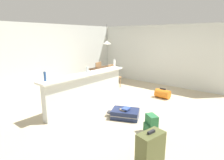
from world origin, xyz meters
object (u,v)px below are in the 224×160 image
(bottle_white, at_px, (114,64))
(pendant_lamp, at_px, (107,42))
(backpack_green, at_px, (151,124))
(book_stack, at_px, (125,109))
(dining_table, at_px, (104,70))
(bottle_clear, at_px, (87,70))
(duffel_bag_orange, at_px, (163,94))
(bottle_blue, at_px, (45,76))
(dining_chair_far_side, at_px, (97,71))
(suitcase_flat_navy, at_px, (125,114))
(suitcase_upright_olive, at_px, (150,151))
(dining_chair_near_partition, at_px, (113,75))

(bottle_white, xyz_separation_m, pendant_lamp, (1.01, 1.20, 0.65))
(backpack_green, bearing_deg, book_stack, 73.25)
(dining_table, xyz_separation_m, backpack_green, (-2.39, -3.45, -0.44))
(bottle_clear, distance_m, duffel_bag_orange, 2.73)
(bottle_clear, height_order, dining_table, bottle_clear)
(bottle_blue, relative_size, dining_chair_far_side, 0.24)
(dining_chair_far_side, distance_m, suitcase_flat_navy, 3.84)
(bottle_blue, height_order, bottle_white, bottle_white)
(dining_chair_far_side, xyz_separation_m, suitcase_upright_olive, (-3.51, -4.51, -0.19))
(duffel_bag_orange, bearing_deg, suitcase_upright_olive, -158.86)
(suitcase_flat_navy, height_order, suitcase_upright_olive, suitcase_upright_olive)
(dining_chair_far_side, bearing_deg, bottle_white, -119.07)
(dining_table, bearing_deg, backpack_green, -124.71)
(dining_table, bearing_deg, dining_chair_far_side, 80.32)
(bottle_clear, distance_m, dining_table, 2.61)
(bottle_clear, relative_size, book_stack, 0.81)
(dining_table, height_order, backpack_green, dining_table)
(pendant_lamp, height_order, suitcase_upright_olive, pendant_lamp)
(bottle_clear, bearing_deg, backpack_green, -94.84)
(bottle_blue, relative_size, suitcase_upright_olive, 0.34)
(bottle_blue, bearing_deg, duffel_bag_orange, -23.71)
(suitcase_upright_olive, bearing_deg, dining_chair_far_side, 52.12)
(dining_chair_far_side, bearing_deg, duffel_bag_orange, -92.37)
(pendant_lamp, xyz_separation_m, suitcase_flat_navy, (-2.21, -2.51, -1.69))
(book_stack, bearing_deg, bottle_white, 47.44)
(pendant_lamp, bearing_deg, backpack_green, -126.25)
(book_stack, bearing_deg, suitcase_flat_navy, 44.89)
(bottle_white, xyz_separation_m, book_stack, (-1.22, -1.33, -0.90))
(bottle_clear, bearing_deg, suitcase_flat_navy, -85.70)
(backpack_green, xyz_separation_m, book_stack, (0.26, 0.86, 0.05))
(duffel_bag_orange, bearing_deg, dining_table, 89.15)
(dining_chair_near_partition, xyz_separation_m, backpack_green, (-2.37, -2.96, -0.31))
(dining_table, bearing_deg, bottle_clear, -149.36)
(backpack_green, xyz_separation_m, duffel_bag_orange, (2.35, 0.79, -0.05))
(dining_chair_far_side, bearing_deg, suitcase_flat_navy, -125.29)
(dining_table, distance_m, suitcase_upright_olive, 5.24)
(dining_chair_near_partition, relative_size, suitcase_flat_navy, 1.04)
(book_stack, bearing_deg, pendant_lamp, 48.63)
(suitcase_upright_olive, bearing_deg, dining_chair_near_partition, 45.63)
(pendant_lamp, height_order, backpack_green, pendant_lamp)
(suitcase_upright_olive, height_order, book_stack, suitcase_upright_olive)
(bottle_blue, relative_size, bottle_white, 0.83)
(suitcase_flat_navy, bearing_deg, duffel_bag_orange, -2.40)
(dining_chair_far_side, bearing_deg, backpack_green, -121.85)
(bottle_clear, relative_size, duffel_bag_orange, 0.41)
(suitcase_flat_navy, relative_size, book_stack, 3.59)
(book_stack, bearing_deg, backpack_green, -106.75)
(bottle_blue, distance_m, suitcase_upright_olive, 2.91)
(bottle_white, distance_m, backpack_green, 2.81)
(duffel_bag_orange, bearing_deg, dining_chair_far_side, 87.63)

